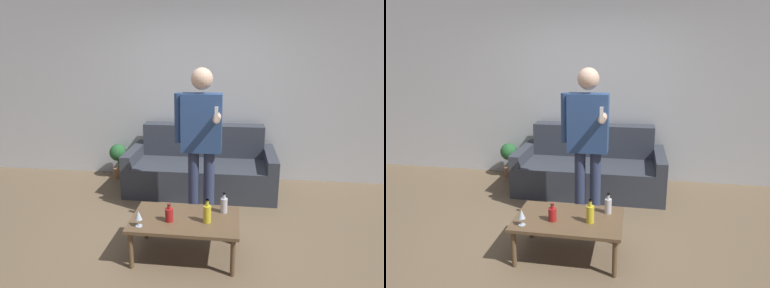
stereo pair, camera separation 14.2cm
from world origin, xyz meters
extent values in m
plane|color=#756047|center=(0.00, 0.00, 0.00)|extent=(16.00, 16.00, 0.00)
cube|color=silver|center=(0.00, 2.10, 1.35)|extent=(8.00, 0.06, 2.70)
cube|color=#383D47|center=(0.06, 1.38, 0.21)|extent=(1.73, 0.68, 0.42)
cube|color=#383D47|center=(0.06, 1.85, 0.44)|extent=(1.73, 0.27, 0.87)
cube|color=#383D47|center=(-0.87, 1.51, 0.29)|extent=(0.14, 0.95, 0.58)
cube|color=#383D47|center=(1.00, 1.51, 0.29)|extent=(0.14, 0.95, 0.58)
cube|color=brown|center=(0.08, -0.11, 0.37)|extent=(1.00, 0.62, 0.03)
cylinder|color=brown|center=(-0.37, -0.37, 0.18)|extent=(0.04, 0.04, 0.36)
cylinder|color=brown|center=(0.53, -0.37, 0.18)|extent=(0.04, 0.04, 0.36)
cylinder|color=brown|center=(-0.37, 0.15, 0.18)|extent=(0.04, 0.04, 0.36)
cylinder|color=brown|center=(0.53, 0.15, 0.18)|extent=(0.04, 0.04, 0.36)
cylinder|color=yellow|center=(0.29, -0.16, 0.47)|extent=(0.07, 0.07, 0.16)
cylinder|color=yellow|center=(0.29, -0.16, 0.58)|extent=(0.03, 0.03, 0.06)
cylinder|color=black|center=(0.29, -0.16, 0.60)|extent=(0.03, 0.03, 0.01)
cylinder|color=silver|center=(0.43, 0.06, 0.46)|extent=(0.07, 0.07, 0.14)
cylinder|color=silver|center=(0.43, 0.06, 0.56)|extent=(0.03, 0.03, 0.06)
cylinder|color=black|center=(0.43, 0.06, 0.58)|extent=(0.03, 0.03, 0.01)
cylinder|color=#B21E1E|center=(-0.06, -0.18, 0.45)|extent=(0.08, 0.08, 0.12)
cylinder|color=#B21E1E|center=(-0.06, -0.18, 0.53)|extent=(0.03, 0.03, 0.05)
cylinder|color=black|center=(-0.06, -0.18, 0.55)|extent=(0.03, 0.03, 0.01)
cylinder|color=silver|center=(-0.31, -0.31, 0.39)|extent=(0.06, 0.06, 0.01)
cylinder|color=silver|center=(-0.31, -0.31, 0.42)|extent=(0.01, 0.01, 0.06)
cone|color=silver|center=(-0.31, -0.31, 0.49)|extent=(0.07, 0.07, 0.08)
cylinder|color=navy|center=(0.07, 0.59, 0.42)|extent=(0.12, 0.12, 0.84)
cylinder|color=navy|center=(0.25, 0.59, 0.42)|extent=(0.12, 0.12, 0.84)
cube|color=#2D4C84|center=(0.16, 0.59, 1.15)|extent=(0.43, 0.19, 0.63)
sphere|color=beige|center=(0.16, 0.59, 1.62)|extent=(0.23, 0.23, 0.23)
cylinder|color=#2D4C84|center=(-0.09, 0.59, 1.20)|extent=(0.08, 0.08, 0.53)
cylinder|color=beige|center=(0.33, 0.45, 1.25)|extent=(0.08, 0.28, 0.08)
cube|color=white|center=(0.33, 0.28, 1.31)|extent=(0.03, 0.03, 0.14)
cylinder|color=#936042|center=(-1.24, 1.85, 0.08)|extent=(0.17, 0.17, 0.15)
cylinder|color=#476B38|center=(-1.24, 1.85, 0.23)|extent=(0.02, 0.02, 0.16)
sphere|color=#286633|center=(-1.24, 1.85, 0.40)|extent=(0.26, 0.26, 0.26)
camera|label=1|loc=(0.51, -2.97, 1.88)|focal=32.00mm
camera|label=2|loc=(0.65, -2.95, 1.88)|focal=32.00mm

